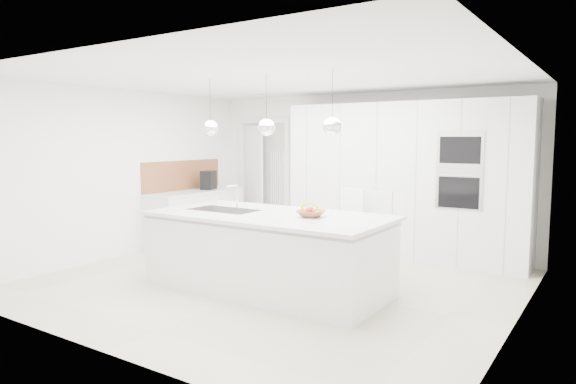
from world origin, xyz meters
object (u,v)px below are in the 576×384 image
Objects in this scene: island_base at (267,254)px; bar_stool_left at (347,235)px; bar_stool_right at (374,237)px; espresso_machine at (209,180)px; fruit_bowl at (311,214)px.

island_base is 1.08m from bar_stool_left.
bar_stool_left is at bearing 56.52° from island_base.
island_base is at bearing -133.18° from bar_stool_right.
espresso_machine is at bearing 144.47° from island_base.
bar_stool_left is 0.33m from bar_stool_right.
bar_stool_right is at bearing 35.21° from bar_stool_left.
bar_stool_left is at bearing 86.42° from fruit_bowl.
island_base is 3.17m from espresso_machine.
island_base is 0.75m from fruit_bowl.
fruit_bowl is at bearing -112.91° from bar_stool_right.
fruit_bowl is at bearing 9.80° from island_base.
island_base is 2.52× the size of bar_stool_right.
bar_stool_left is (3.12, -0.91, -0.49)m from espresso_machine.
espresso_machine is 0.29× the size of bar_stool_right.
bar_stool_left is 1.02× the size of bar_stool_right.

